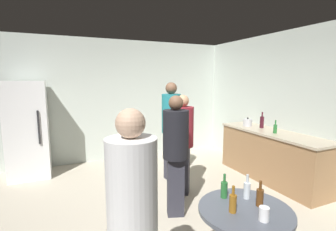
% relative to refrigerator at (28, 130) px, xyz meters
% --- Properties ---
extents(ground_plane, '(5.20, 5.20, 0.10)m').
position_rel_refrigerator_xyz_m(ground_plane, '(1.77, -2.20, -0.95)').
color(ground_plane, '#B2A893').
extents(wall_back, '(5.32, 0.06, 2.70)m').
position_rel_refrigerator_xyz_m(wall_back, '(1.77, 0.43, 0.45)').
color(wall_back, beige).
rests_on(wall_back, ground_plane).
extents(wall_side_right, '(0.06, 5.20, 2.70)m').
position_rel_refrigerator_xyz_m(wall_side_right, '(4.40, -2.20, 0.45)').
color(wall_side_right, beige).
rests_on(wall_side_right, ground_plane).
extents(refrigerator, '(0.70, 0.68, 1.80)m').
position_rel_refrigerator_xyz_m(refrigerator, '(0.00, 0.00, 0.00)').
color(refrigerator, white).
rests_on(refrigerator, ground_plane).
extents(kitchen_counter, '(0.64, 2.12, 0.90)m').
position_rel_refrigerator_xyz_m(kitchen_counter, '(4.05, -1.97, -0.45)').
color(kitchen_counter, olive).
rests_on(kitchen_counter, ground_plane).
extents(kettle, '(0.24, 0.17, 0.18)m').
position_rel_refrigerator_xyz_m(kettle, '(4.00, -1.36, 0.07)').
color(kettle, '#B2B2B7').
rests_on(kettle, kitchen_counter).
extents(wine_bottle_on_counter, '(0.08, 0.08, 0.31)m').
position_rel_refrigerator_xyz_m(wine_bottle_on_counter, '(4.11, -1.63, 0.12)').
color(wine_bottle_on_counter, '#3F141E').
rests_on(wine_bottle_on_counter, kitchen_counter).
extents(beer_bottle_on_counter, '(0.06, 0.06, 0.23)m').
position_rel_refrigerator_xyz_m(beer_bottle_on_counter, '(3.97, -2.09, 0.08)').
color(beer_bottle_on_counter, '#26662D').
rests_on(beer_bottle_on_counter, kitchen_counter).
extents(foreground_table, '(0.80, 0.80, 0.73)m').
position_rel_refrigerator_xyz_m(foreground_table, '(1.96, -3.64, -0.27)').
color(foreground_table, '#4C515B').
rests_on(foreground_table, ground_plane).
extents(beer_bottle_amber, '(0.06, 0.06, 0.23)m').
position_rel_refrigerator_xyz_m(beer_bottle_amber, '(1.83, -3.64, -0.08)').
color(beer_bottle_amber, '#8C5919').
rests_on(beer_bottle_amber, foreground_table).
extents(beer_bottle_brown, '(0.06, 0.06, 0.23)m').
position_rel_refrigerator_xyz_m(beer_bottle_brown, '(2.11, -3.65, -0.08)').
color(beer_bottle_brown, '#593314').
rests_on(beer_bottle_brown, foreground_table).
extents(beer_bottle_green, '(0.06, 0.06, 0.23)m').
position_rel_refrigerator_xyz_m(beer_bottle_green, '(1.92, -3.40, -0.08)').
color(beer_bottle_green, '#26662D').
rests_on(beer_bottle_green, foreground_table).
extents(beer_bottle_clear, '(0.06, 0.06, 0.23)m').
position_rel_refrigerator_xyz_m(beer_bottle_clear, '(2.10, -3.50, -0.08)').
color(beer_bottle_clear, silver).
rests_on(beer_bottle_clear, foreground_table).
extents(plastic_cup_white, '(0.08, 0.08, 0.11)m').
position_rel_refrigerator_xyz_m(plastic_cup_white, '(1.97, -3.84, -0.11)').
color(plastic_cup_white, white).
rests_on(plastic_cup_white, foreground_table).
extents(person_in_teal_shirt, '(0.39, 0.39, 1.78)m').
position_rel_refrigerator_xyz_m(person_in_teal_shirt, '(2.40, -1.18, 0.14)').
color(person_in_teal_shirt, '#2D2D38').
rests_on(person_in_teal_shirt, ground_plane).
extents(person_in_white_shirt, '(0.40, 0.40, 1.65)m').
position_rel_refrigerator_xyz_m(person_in_white_shirt, '(0.96, -3.67, 0.07)').
color(person_in_white_shirt, '#2D2D38').
rests_on(person_in_white_shirt, ground_plane).
extents(person_in_maroon_shirt, '(0.48, 0.48, 1.59)m').
position_rel_refrigerator_xyz_m(person_in_maroon_shirt, '(2.30, -1.80, 0.03)').
color(person_in_maroon_shirt, '#2D2D38').
rests_on(person_in_maroon_shirt, ground_plane).
extents(person_in_black_shirt, '(0.43, 0.43, 1.63)m').
position_rel_refrigerator_xyz_m(person_in_black_shirt, '(1.93, -2.34, 0.05)').
color(person_in_black_shirt, '#2D2D38').
rests_on(person_in_black_shirt, ground_plane).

